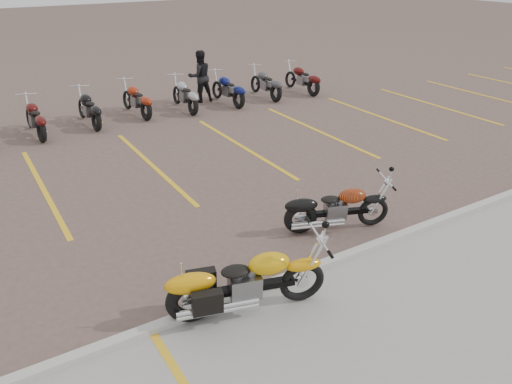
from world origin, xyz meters
TOP-DOWN VIEW (x-y plane):
  - ground at (0.00, 0.00)m, footprint 100.00×100.00m
  - concrete_apron at (0.00, -4.50)m, footprint 60.00×5.00m
  - curb at (0.00, -2.00)m, footprint 60.00×0.18m
  - parking_stripes at (0.00, 4.00)m, footprint 38.00×5.50m
  - yellow_cruiser at (-0.91, -2.28)m, footprint 2.43×0.82m
  - flame_cruiser at (1.89, -1.04)m, footprint 2.05×0.89m
  - person_b at (3.79, 8.93)m, footprint 0.95×0.76m
  - bg_bike_row at (-1.30, 8.31)m, footprint 18.80×2.00m

SIDE VIEW (x-z plane):
  - ground at x=0.00m, z-range 0.00..0.00m
  - parking_stripes at x=0.00m, z-range 0.00..0.01m
  - concrete_apron at x=0.00m, z-range 0.00..0.01m
  - curb at x=0.00m, z-range 0.00..0.12m
  - flame_cruiser at x=1.89m, z-range 0.00..0.88m
  - yellow_cruiser at x=-0.91m, z-range 0.00..1.02m
  - bg_bike_row at x=-1.30m, z-range 0.00..1.10m
  - person_b at x=3.79m, z-range 0.00..1.86m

